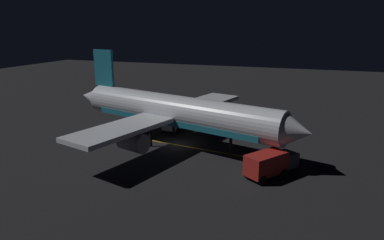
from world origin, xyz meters
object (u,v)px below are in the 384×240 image
ground_crew_worker (276,157)px  traffic_cone_near_right (257,161)px  airliner (173,112)px  baggage_truck (270,164)px  traffic_cone_near_left (253,132)px  catering_truck (177,121)px

ground_crew_worker → traffic_cone_near_right: ground_crew_worker is taller
airliner → traffic_cone_near_right: (2.84, 11.17, -4.03)m
baggage_truck → traffic_cone_near_left: size_ratio=11.46×
baggage_truck → traffic_cone_near_left: 14.52m
airliner → traffic_cone_near_left: 12.57m
airliner → baggage_truck: (5.76, 12.99, -2.98)m
airliner → baggage_truck: bearing=66.1°
baggage_truck → traffic_cone_near_right: bearing=-148.0°
ground_crew_worker → traffic_cone_near_left: bearing=-157.2°
baggage_truck → ground_crew_worker: 3.20m
baggage_truck → traffic_cone_near_right: size_ratio=11.46×
ground_crew_worker → traffic_cone_near_right: size_ratio=3.16×
baggage_truck → catering_truck: baggage_truck is taller
airliner → ground_crew_worker: size_ratio=19.90×
traffic_cone_near_left → airliner: bearing=-47.3°
traffic_cone_near_right → ground_crew_worker: bearing=96.6°
catering_truck → traffic_cone_near_left: catering_truck is taller
airliner → traffic_cone_near_left: airliner is taller
catering_truck → traffic_cone_near_right: bearing=55.1°
baggage_truck → catering_truck: (-12.27, -15.23, -0.05)m
ground_crew_worker → traffic_cone_near_left: (-10.68, -4.48, -0.64)m
baggage_truck → traffic_cone_near_left: bearing=-162.9°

